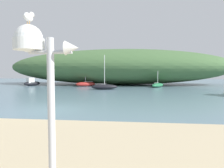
{
  "coord_description": "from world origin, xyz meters",
  "views": [
    {
      "loc": [
        5.23,
        -11.81,
        2.32
      ],
      "look_at": [
        3.31,
        5.2,
        1.31
      ],
      "focal_mm": 31.44,
      "sensor_mm": 36.0,
      "label": 1
    }
  ],
  "objects_px": {
    "motorboat_near_shore": "(32,83)",
    "sailboat_outer_mooring": "(158,85)",
    "mast_structure": "(36,57)",
    "sailboat_east_reach": "(105,87)",
    "seagull_on_radar": "(29,17)",
    "sailboat_by_sandbar": "(86,84)"
  },
  "relations": [
    {
      "from": "motorboat_near_shore",
      "to": "sailboat_outer_mooring",
      "type": "relative_size",
      "value": 0.77
    },
    {
      "from": "mast_structure",
      "to": "sailboat_east_reach",
      "type": "relative_size",
      "value": 0.62
    },
    {
      "from": "mast_structure",
      "to": "seagull_on_radar",
      "type": "height_order",
      "value": "seagull_on_radar"
    },
    {
      "from": "sailboat_by_sandbar",
      "to": "sailboat_outer_mooring",
      "type": "distance_m",
      "value": 11.8
    },
    {
      "from": "seagull_on_radar",
      "to": "sailboat_by_sandbar",
      "type": "height_order",
      "value": "sailboat_by_sandbar"
    },
    {
      "from": "mast_structure",
      "to": "sailboat_outer_mooring",
      "type": "height_order",
      "value": "sailboat_outer_mooring"
    },
    {
      "from": "mast_structure",
      "to": "seagull_on_radar",
      "type": "xyz_separation_m",
      "value": [
        -0.12,
        0.02,
        0.66
      ]
    },
    {
      "from": "motorboat_near_shore",
      "to": "sailboat_east_reach",
      "type": "relative_size",
      "value": 0.67
    },
    {
      "from": "mast_structure",
      "to": "sailboat_by_sandbar",
      "type": "distance_m",
      "value": 29.76
    },
    {
      "from": "seagull_on_radar",
      "to": "sailboat_by_sandbar",
      "type": "relative_size",
      "value": 0.07
    },
    {
      "from": "sailboat_outer_mooring",
      "to": "sailboat_east_reach",
      "type": "distance_m",
      "value": 9.12
    },
    {
      "from": "sailboat_by_sandbar",
      "to": "sailboat_east_reach",
      "type": "xyz_separation_m",
      "value": [
        4.08,
        -5.63,
        -0.02
      ]
    },
    {
      "from": "sailboat_east_reach",
      "to": "sailboat_outer_mooring",
      "type": "bearing_deg",
      "value": 32.44
    },
    {
      "from": "motorboat_near_shore",
      "to": "sailboat_east_reach",
      "type": "xyz_separation_m",
      "value": [
        13.66,
        -5.77,
        -0.16
      ]
    },
    {
      "from": "mast_structure",
      "to": "sailboat_by_sandbar",
      "type": "height_order",
      "value": "sailboat_by_sandbar"
    },
    {
      "from": "seagull_on_radar",
      "to": "sailboat_outer_mooring",
      "type": "relative_size",
      "value": 0.08
    },
    {
      "from": "sailboat_by_sandbar",
      "to": "sailboat_outer_mooring",
      "type": "bearing_deg",
      "value": -3.61
    },
    {
      "from": "sailboat_outer_mooring",
      "to": "sailboat_east_reach",
      "type": "xyz_separation_m",
      "value": [
        -7.7,
        -4.89,
        0.02
      ]
    },
    {
      "from": "mast_structure",
      "to": "sailboat_east_reach",
      "type": "distance_m",
      "value": 23.56
    },
    {
      "from": "seagull_on_radar",
      "to": "mast_structure",
      "type": "bearing_deg",
      "value": -7.63
    },
    {
      "from": "seagull_on_radar",
      "to": "motorboat_near_shore",
      "type": "xyz_separation_m",
      "value": [
        -15.94,
        29.08,
        -2.7
      ]
    },
    {
      "from": "seagull_on_radar",
      "to": "sailboat_east_reach",
      "type": "relative_size",
      "value": 0.07
    }
  ]
}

